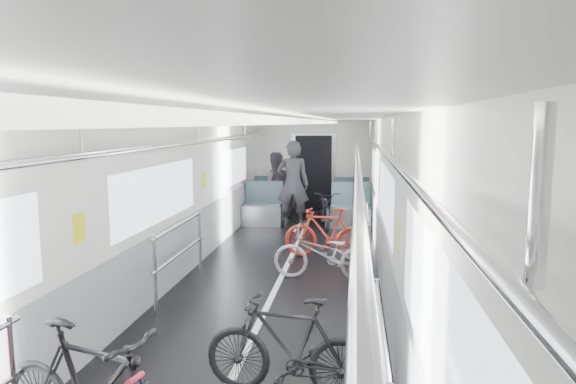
# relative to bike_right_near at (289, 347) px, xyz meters

# --- Properties ---
(car_shell) EXTENTS (3.02, 14.01, 2.41)m
(car_shell) POSITION_rel_bike_right_near_xyz_m (-0.56, 4.10, 0.68)
(car_shell) COLOR black
(car_shell) RESTS_ON ground
(bike_right_near) EXTENTS (1.52, 0.59, 0.89)m
(bike_right_near) POSITION_rel_bike_right_near_xyz_m (0.00, 0.00, 0.00)
(bike_right_near) COLOR black
(bike_right_near) RESTS_ON floor
(bike_right_mid) EXTENTS (1.54, 0.59, 0.80)m
(bike_right_mid) POSITION_rel_bike_right_near_xyz_m (0.09, 3.35, -0.05)
(bike_right_mid) COLOR #9B9B9F
(bike_right_mid) RESTS_ON floor
(bike_right_far) EXTENTS (1.51, 0.58, 0.89)m
(bike_right_far) POSITION_rel_bike_right_near_xyz_m (0.06, 4.59, -0.00)
(bike_right_far) COLOR red
(bike_right_far) RESTS_ON floor
(bike_aisle) EXTENTS (0.80, 1.70, 0.86)m
(bike_aisle) POSITION_rel_bike_right_near_xyz_m (-0.11, 7.12, -0.02)
(bike_aisle) COLOR black
(bike_aisle) RESTS_ON floor
(person_standing) EXTENTS (0.73, 0.50, 1.95)m
(person_standing) POSITION_rel_bike_right_near_xyz_m (-0.83, 7.12, 0.53)
(person_standing) COLOR black
(person_standing) RESTS_ON floor
(person_seated) EXTENTS (0.95, 0.84, 1.65)m
(person_seated) POSITION_rel_bike_right_near_xyz_m (-1.35, 7.80, 0.38)
(person_seated) COLOR #2F2C33
(person_seated) RESTS_ON floor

